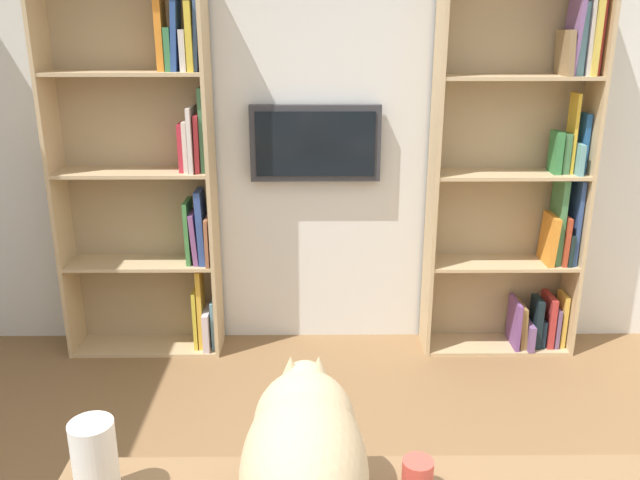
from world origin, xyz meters
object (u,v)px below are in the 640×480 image
wall_mounted_tv (315,143)px  coffee_mug (417,477)px  bookshelf_left (526,180)px  cat (304,459)px  bookshelf_right (152,169)px  paper_towel_roll (95,462)px

wall_mounted_tv → coffee_mug: size_ratio=7.84×
bookshelf_left → cat: 2.71m
bookshelf_right → cat: bookshelf_right is taller
wall_mounted_tv → paper_towel_roll: (0.55, 2.39, -0.37)m
wall_mounted_tv → paper_towel_roll: wall_mounted_tv is taller
bookshelf_right → cat: bearing=110.5°
wall_mounted_tv → bookshelf_left: bearing=176.3°
cat → paper_towel_roll: size_ratio=3.08×
bookshelf_right → coffee_mug: bearing=117.3°
bookshelf_left → wall_mounted_tv: size_ratio=2.89×
bookshelf_left → coffee_mug: (0.96, 2.29, -0.23)m
wall_mounted_tv → coffee_mug: 2.43m
bookshelf_right → cat: size_ratio=3.23×
bookshelf_left → coffee_mug: size_ratio=22.70×
cat → coffee_mug: bearing=-159.1°
bookshelf_right → wall_mounted_tv: 0.94m
bookshelf_left → cat: bookshelf_left is taller
bookshelf_left → cat: bearing=62.6°
coffee_mug → paper_towel_roll: bearing=1.2°
bookshelf_left → wall_mounted_tv: bookshelf_left is taller
bookshelf_right → wall_mounted_tv: bookshelf_right is taller
cat → wall_mounted_tv: bearing=-90.7°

